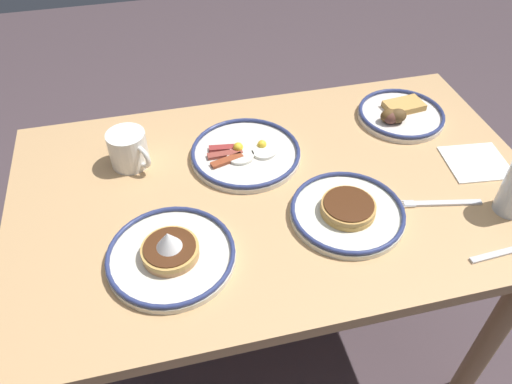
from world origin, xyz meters
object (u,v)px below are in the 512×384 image
object	(u,v)px
plate_center_pancakes	(347,211)
plate_far_companion	(246,153)
fork_far	(441,203)
coffee_mug	(129,149)
paper_napkin	(476,162)
plate_near_main	(400,114)
plate_far_side	(171,254)

from	to	relation	value
plate_center_pancakes	plate_far_companion	distance (m)	0.31
fork_far	coffee_mug	bearing A→B (deg)	-24.61
plate_center_pancakes	paper_napkin	size ratio (longest dim) A/B	1.71
coffee_mug	paper_napkin	bearing A→B (deg)	166.55
fork_far	plate_near_main	bearing A→B (deg)	-99.25
paper_napkin	coffee_mug	bearing A→B (deg)	-13.45
plate_far_side	paper_napkin	bearing A→B (deg)	-170.75
plate_center_pancakes	paper_napkin	xyz separation A→B (m)	(-0.38, -0.10, -0.01)
plate_center_pancakes	fork_far	size ratio (longest dim) A/B	1.37
plate_near_main	plate_far_companion	bearing A→B (deg)	7.70
plate_far_side	coffee_mug	bearing A→B (deg)	-79.29
plate_far_side	coffee_mug	size ratio (longest dim) A/B	2.35
plate_near_main	plate_center_pancakes	world-z (taller)	plate_near_main
paper_napkin	plate_far_side	bearing A→B (deg)	9.25
paper_napkin	plate_center_pancakes	bearing A→B (deg)	14.14
plate_center_pancakes	plate_far_companion	size ratio (longest dim) A/B	0.92
plate_near_main	fork_far	distance (m)	0.34
plate_near_main	plate_far_companion	xyz separation A→B (m)	(0.45, 0.06, -0.00)
fork_far	plate_far_companion	bearing A→B (deg)	-34.14
plate_far_companion	coffee_mug	world-z (taller)	coffee_mug
plate_far_companion	plate_near_main	bearing A→B (deg)	-172.30
plate_far_companion	paper_napkin	xyz separation A→B (m)	(-0.56, 0.16, -0.01)
paper_napkin	fork_far	world-z (taller)	fork_far
plate_near_main	plate_far_companion	size ratio (longest dim) A/B	0.85
plate_near_main	paper_napkin	size ratio (longest dim) A/B	1.58
plate_far_side	paper_napkin	distance (m)	0.79
plate_far_companion	plate_far_side	bearing A→B (deg)	52.31
plate_near_main	fork_far	bearing A→B (deg)	80.75
coffee_mug	plate_far_side	bearing A→B (deg)	100.71
plate_far_companion	paper_napkin	size ratio (longest dim) A/B	1.86
coffee_mug	fork_far	xyz separation A→B (m)	(-0.68, 0.31, -0.04)
plate_center_pancakes	coffee_mug	world-z (taller)	coffee_mug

